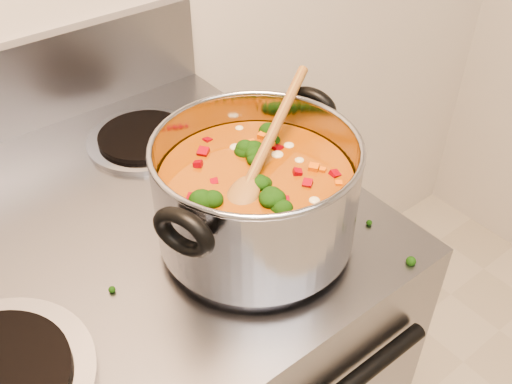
# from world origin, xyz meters

# --- Properties ---
(stockpot) EXTENTS (0.33, 0.27, 0.16)m
(stockpot) POSITION_xyz_m (0.19, 1.00, 1.01)
(stockpot) COLOR #95959C
(stockpot) RESTS_ON electric_range
(wooden_spoon) EXTENTS (0.24, 0.15, 0.09)m
(wooden_spoon) POSITION_xyz_m (0.20, 1.01, 1.05)
(wooden_spoon) COLOR olive
(wooden_spoon) RESTS_ON stockpot
(cooktop_crumbs) EXTENTS (0.43, 0.32, 0.01)m
(cooktop_crumbs) POSITION_xyz_m (0.25, 1.00, 0.92)
(cooktop_crumbs) COLOR black
(cooktop_crumbs) RESTS_ON electric_range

